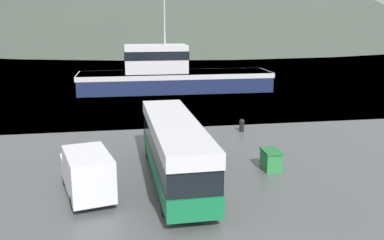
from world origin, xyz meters
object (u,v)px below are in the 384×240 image
delivery_van (87,172)px  fishing_boat (170,75)px  storage_bin (271,160)px  tour_bus (175,147)px

delivery_van → fishing_boat: 31.60m
storage_bin → tour_bus: bearing=-172.9°
tour_bus → delivery_van: 4.83m
fishing_boat → storage_bin: size_ratio=15.75×
storage_bin → delivery_van: bearing=-168.9°
delivery_van → fishing_boat: (7.90, 30.59, 0.75)m
tour_bus → fishing_boat: size_ratio=0.51×
delivery_van → fishing_boat: bearing=62.6°
tour_bus → storage_bin: 6.00m
fishing_boat → delivery_van: bearing=-13.8°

